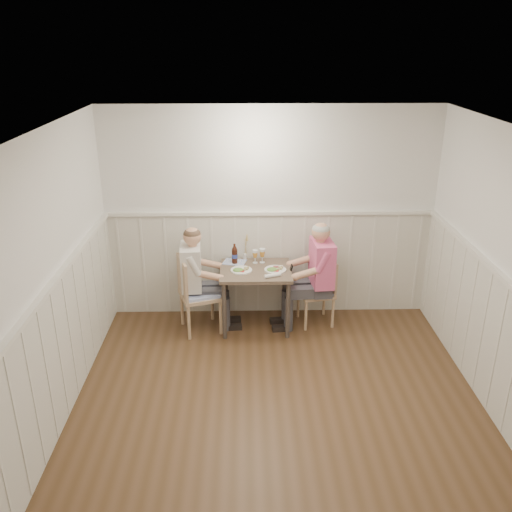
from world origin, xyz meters
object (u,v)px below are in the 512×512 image
Objects in this scene: man_in_pink at (317,283)px; diner_cream at (195,286)px; dining_table at (256,278)px; beer_bottle at (235,255)px; chair_left at (195,292)px; grass_vase at (245,248)px; chair_right at (320,289)px.

man_in_pink is 1.03× the size of diner_cream.
dining_table is 3.34× the size of beer_bottle.
man_in_pink reaches higher than dining_table.
grass_vase is at bearing 34.37° from chair_left.
diner_cream reaches higher than beer_bottle.
dining_table is 0.62× the size of man_in_pink.
man_in_pink is (0.74, -0.00, -0.08)m from dining_table.
chair_left is at bearing -89.34° from diner_cream.
diner_cream reaches higher than chair_left.
beer_bottle reaches higher than dining_table.
diner_cream is (-0.00, 0.07, 0.04)m from chair_left.
man_in_pink is (1.45, 0.09, 0.05)m from chair_left.
beer_bottle reaches higher than chair_left.
beer_bottle is (-1.04, 0.11, 0.41)m from chair_right.
dining_table is 0.81m from chair_right.
man_in_pink is (-0.05, -0.07, 0.11)m from chair_right.
chair_right is (0.79, 0.07, -0.19)m from dining_table.
grass_vase reaches higher than chair_left.
dining_table is at bearing 7.47° from chair_left.
beer_bottle is at bearing 31.08° from chair_left.
chair_right is 1.51m from diner_cream.
dining_table is 0.64× the size of diner_cream.
dining_table is 0.89× the size of chair_left.
diner_cream is at bearing -150.22° from grass_vase.
chair_right is at bearing 3.87° from diner_cream.
chair_left is 2.72× the size of grass_vase.
grass_vase is (-0.91, 0.24, 0.45)m from chair_right.
grass_vase reaches higher than chair_right.
man_in_pink reaches higher than chair_left.
chair_right is 0.62× the size of man_in_pink.
chair_left is at bearing -176.34° from man_in_pink.
dining_table is 0.72m from diner_cream.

